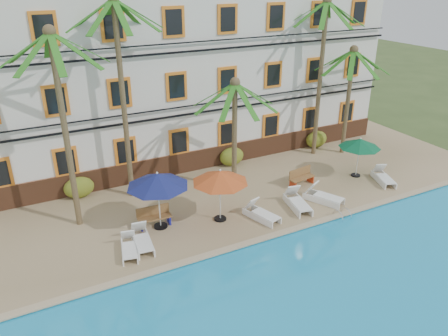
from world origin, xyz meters
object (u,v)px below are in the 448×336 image
palm_b (121,77)px  bench_right (301,177)px  bench_left (154,216)px  palm_c (235,118)px  umbrella_green (360,143)px  palm_d (322,59)px  umbrella_blue (158,180)px  palm_a (61,106)px  palm_e (350,85)px  umbrella_red (220,177)px  lounger_c (261,213)px  pool_ladder (342,216)px  lounger_b (142,240)px  lounger_d (297,202)px  lounger_a (129,247)px  lounger_e (323,196)px  lounger_f (383,177)px

palm_b → bench_right: 10.53m
bench_left → bench_right: 8.34m
palm_c → bench_right: 4.96m
palm_c → umbrella_green: size_ratio=2.57×
palm_d → umbrella_blue: size_ratio=3.40×
palm_a → palm_d: (14.71, 1.84, 0.34)m
palm_e → umbrella_blue: bearing=-166.8°
palm_e → umbrella_blue: size_ratio=2.42×
palm_b → umbrella_red: 6.46m
lounger_c → pool_ladder: 3.83m
lounger_b → lounger_c: lounger_b is taller
palm_b → lounger_d: bearing=-36.3°
palm_c → lounger_a: (-6.60, -3.20, -3.61)m
palm_d → bench_right: palm_d is taller
palm_d → lounger_d: bearing=-134.2°
lounger_a → lounger_c: bearing=-1.6°
umbrella_red → pool_ladder: size_ratio=3.44×
palm_b → lounger_e: palm_b is taller
palm_c → palm_d: size_ratio=0.63×
umbrella_red → pool_ladder: umbrella_red is taller
lounger_f → pool_ladder: size_ratio=2.64×
umbrella_red → umbrella_green: size_ratio=1.12×
lounger_b → lounger_e: 9.18m
palm_b → palm_c: size_ratio=1.65×
lounger_a → lounger_f: 14.12m
palm_c → lounger_f: bearing=-22.7°
palm_a → pool_ladder: size_ratio=11.67×
lounger_c → bench_left: bench_left is taller
bench_right → pool_ladder: bearing=-94.4°
lounger_c → bench_right: bench_right is taller
umbrella_blue → palm_b: bearing=93.8°
lounger_e → lounger_f: lounger_e is taller
palm_b → lounger_b: size_ratio=4.88×
lounger_c → lounger_a: bearing=178.4°
palm_c → lounger_b: 7.57m
palm_c → lounger_c: size_ratio=2.98×
palm_a → lounger_f: 16.67m
lounger_a → bench_right: bearing=10.5°
bench_left → bench_right: size_ratio=0.98×
umbrella_blue → palm_d: bearing=18.3°
lounger_c → palm_b: bearing=132.6°
bench_left → bench_right: same height
lounger_b → bench_left: bench_left is taller
palm_a → pool_ladder: bearing=-24.4°
lounger_e → bench_left: lounger_e is taller
palm_d → umbrella_green: 5.43m
umbrella_green → lounger_f: size_ratio=1.16×
umbrella_blue → lounger_f: size_ratio=1.39×
palm_a → bench_right: 12.47m
palm_d → bench_left: size_ratio=6.09×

